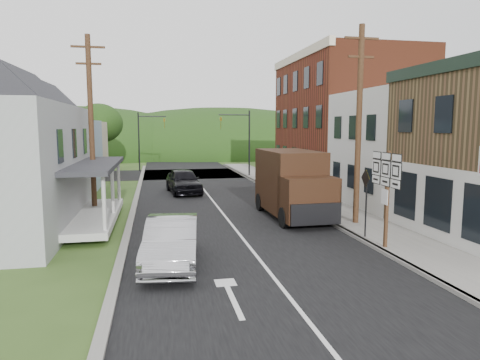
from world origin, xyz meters
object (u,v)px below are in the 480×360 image
silver_sedan (172,242)px  route_sign_cluster (386,185)px  delivery_van (293,184)px  dark_sedan (184,181)px  warning_sign (366,193)px

silver_sedan → route_sign_cluster: route_sign_cluster is taller
route_sign_cluster → delivery_van: bearing=105.1°
silver_sedan → route_sign_cluster: bearing=7.3°
silver_sedan → dark_sedan: (1.41, 15.43, 0.06)m
delivery_van → route_sign_cluster: 6.45m
dark_sedan → delivery_van: 10.29m
delivery_van → dark_sedan: bearing=117.1°
delivery_van → warning_sign: size_ratio=2.20×
dark_sedan → warning_sign: warning_sign is taller
silver_sedan → warning_sign: size_ratio=1.72×
route_sign_cluster → warning_sign: bearing=90.9°
delivery_van → silver_sedan: bearing=-135.3°
delivery_van → warning_sign: (1.49, -4.70, 0.21)m
dark_sedan → warning_sign: 15.17m
delivery_van → warning_sign: 4.94m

